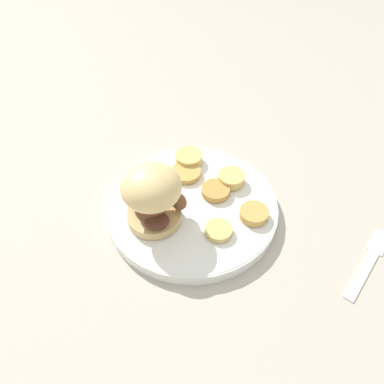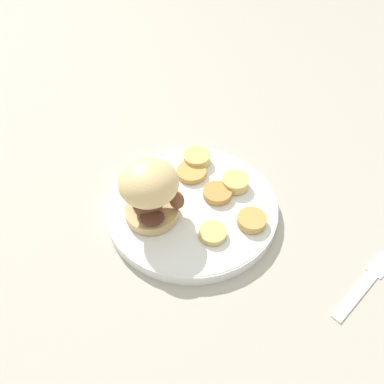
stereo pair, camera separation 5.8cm
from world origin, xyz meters
TOP-DOWN VIEW (x-y plane):
  - ground_plane at (0.00, 0.00)m, footprint 4.00×4.00m
  - dinner_plate at (0.00, 0.00)m, footprint 0.28×0.28m
  - sandwich at (-0.04, 0.05)m, footprint 0.09×0.10m
  - potato_round_0 at (0.06, -0.06)m, footprint 0.05×0.05m
  - potato_round_1 at (0.06, 0.02)m, footprint 0.05×0.05m
  - potato_round_2 at (-0.01, -0.10)m, footprint 0.05×0.05m
  - potato_round_3 at (0.03, -0.04)m, footprint 0.05×0.05m
  - potato_round_4 at (-0.05, -0.05)m, footprint 0.04×0.04m
  - potato_round_5 at (0.10, 0.02)m, footprint 0.05×0.05m
  - fork at (-0.06, -0.28)m, footprint 0.14×0.09m

SIDE VIEW (x-z plane):
  - ground_plane at x=0.00m, z-range 0.00..0.00m
  - fork at x=-0.06m, z-range 0.00..0.00m
  - dinner_plate at x=0.00m, z-range 0.00..0.02m
  - potato_round_4 at x=-0.05m, z-range 0.02..0.03m
  - potato_round_1 at x=0.06m, z-range 0.02..0.03m
  - potato_round_3 at x=0.03m, z-range 0.02..0.03m
  - potato_round_2 at x=-0.01m, z-range 0.02..0.03m
  - potato_round_5 at x=0.10m, z-range 0.02..0.04m
  - potato_round_0 at x=0.06m, z-range 0.02..0.04m
  - sandwich at x=-0.04m, z-range 0.02..0.13m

